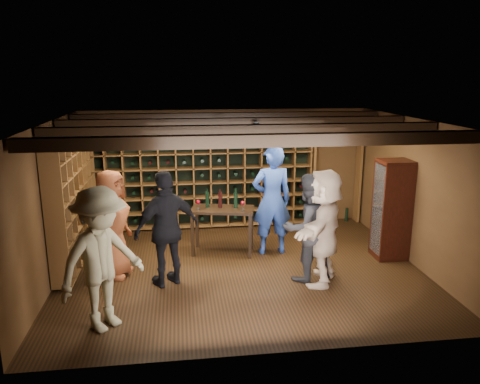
{
  "coord_description": "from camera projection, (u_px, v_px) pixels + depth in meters",
  "views": [
    {
      "loc": [
        -0.99,
        -7.33,
        3.24
      ],
      "look_at": [
        0.0,
        0.2,
        1.3
      ],
      "focal_mm": 35.0,
      "sensor_mm": 36.0,
      "label": 1
    }
  ],
  "objects": [
    {
      "name": "guest_beige",
      "position": [
        324.0,
        227.0,
        7.26
      ],
      "size": [
        1.29,
        1.75,
        1.84
      ],
      "primitive_type": "imported",
      "rotation": [
        0.0,
        0.0,
        4.21
      ],
      "color": "#C1A68E",
      "rests_on": "ground"
    },
    {
      "name": "wine_rack_back",
      "position": [
        202.0,
        175.0,
        9.85
      ],
      "size": [
        4.65,
        0.3,
        2.2
      ],
      "color": "brown",
      "rests_on": "ground"
    },
    {
      "name": "guest_red_floral",
      "position": [
        112.0,
        224.0,
        7.51
      ],
      "size": [
        0.8,
        0.99,
        1.77
      ],
      "primitive_type": "imported",
      "rotation": [
        0.0,
        0.0,
        1.27
      ],
      "color": "maroon",
      "rests_on": "ground"
    },
    {
      "name": "guest_khaki",
      "position": [
        102.0,
        260.0,
        5.92
      ],
      "size": [
        1.37,
        1.36,
        1.89
      ],
      "primitive_type": "imported",
      "rotation": [
        0.0,
        0.0,
        0.77
      ],
      "color": "#7C7556",
      "rests_on": "ground"
    },
    {
      "name": "room_shell",
      "position": [
        241.0,
        126.0,
        7.41
      ],
      "size": [
        6.0,
        6.0,
        6.0
      ],
      "color": "#4C311A",
      "rests_on": "ground"
    },
    {
      "name": "man_grey_suit",
      "position": [
        307.0,
        228.0,
        7.38
      ],
      "size": [
        1.01,
        0.88,
        1.74
      ],
      "primitive_type": "imported",
      "rotation": [
        0.0,
        0.0,
        3.44
      ],
      "color": "black",
      "rests_on": "ground"
    },
    {
      "name": "wine_rack_left",
      "position": [
        74.0,
        197.0,
        8.11
      ],
      "size": [
        0.3,
        2.65,
        2.2
      ],
      "color": "brown",
      "rests_on": "ground"
    },
    {
      "name": "tasting_table",
      "position": [
        222.0,
        213.0,
        8.51
      ],
      "size": [
        1.23,
        0.8,
        1.13
      ],
      "rotation": [
        0.0,
        0.0,
        -0.22
      ],
      "color": "black",
      "rests_on": "ground"
    },
    {
      "name": "crate_shelf",
      "position": [
        337.0,
        152.0,
        10.11
      ],
      "size": [
        1.2,
        0.32,
        2.07
      ],
      "color": "brown",
      "rests_on": "ground"
    },
    {
      "name": "man_blue_shirt",
      "position": [
        272.0,
        200.0,
        8.46
      ],
      "size": [
        0.76,
        0.52,
        2.0
      ],
      "primitive_type": "imported",
      "rotation": [
        0.0,
        0.0,
        3.2
      ],
      "color": "navy",
      "rests_on": "ground"
    },
    {
      "name": "guest_woman_black",
      "position": [
        167.0,
        229.0,
        7.18
      ],
      "size": [
        1.15,
        0.9,
        1.83
      ],
      "primitive_type": "imported",
      "rotation": [
        0.0,
        0.0,
        3.63
      ],
      "color": "black",
      "rests_on": "ground"
    },
    {
      "name": "display_cabinet",
      "position": [
        391.0,
        211.0,
        8.29
      ],
      "size": [
        0.55,
        0.5,
        1.75
      ],
      "color": "black",
      "rests_on": "ground"
    },
    {
      "name": "ground",
      "position": [
        241.0,
        269.0,
        7.96
      ],
      "size": [
        6.0,
        6.0,
        0.0
      ],
      "primitive_type": "plane",
      "color": "black",
      "rests_on": "ground"
    }
  ]
}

